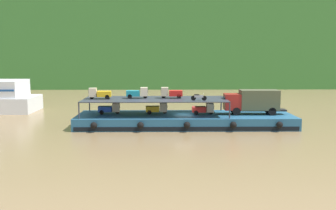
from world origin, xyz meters
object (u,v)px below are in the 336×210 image
object	(u,v)px
covered_lorry	(253,101)
mini_truck_lower_aft	(157,108)
mini_truck_upper_stern	(100,93)
mini_truck_upper_fore	(171,93)
motorcycle_upper_port	(199,97)
mini_truck_lower_mid	(203,109)
cargo_barge	(185,120)
mini_truck_lower_stern	(110,108)
mini_truck_upper_mid	(137,93)

from	to	relation	value
covered_lorry	mini_truck_lower_aft	distance (m)	12.21
mini_truck_upper_stern	mini_truck_upper_fore	world-z (taller)	same
mini_truck_upper_stern	motorcycle_upper_port	size ratio (longest dim) A/B	1.47
mini_truck_lower_mid	cargo_barge	bearing A→B (deg)	-176.65
mini_truck_lower_mid	mini_truck_upper_fore	size ratio (longest dim) A/B	0.99
mini_truck_lower_mid	mini_truck_upper_stern	distance (m)	13.20
covered_lorry	mini_truck_upper_stern	distance (m)	19.33
mini_truck_lower_stern	mini_truck_upper_stern	size ratio (longest dim) A/B	1.00
cargo_barge	mini_truck_upper_fore	distance (m)	3.91
mini_truck_lower_mid	mini_truck_upper_mid	world-z (taller)	mini_truck_upper_mid
mini_truck_lower_mid	motorcycle_upper_port	size ratio (longest dim) A/B	1.44
mini_truck_upper_mid	mini_truck_upper_fore	xyz separation A→B (m)	(4.31, 0.02, 0.00)
mini_truck_lower_aft	mini_truck_lower_mid	size ratio (longest dim) A/B	1.02
mini_truck_lower_stern	mini_truck_lower_mid	size ratio (longest dim) A/B	1.02
motorcycle_upper_port	covered_lorry	bearing A→B (deg)	15.74
mini_truck_upper_mid	mini_truck_lower_stern	bearing A→B (deg)	-179.64
mini_truck_upper_mid	mini_truck_upper_fore	world-z (taller)	same
cargo_barge	mini_truck_upper_stern	bearing A→B (deg)	-179.73
mini_truck_lower_mid	mini_truck_upper_mid	xyz separation A→B (m)	(-8.36, 0.52, 2.00)
covered_lorry	mini_truck_upper_fore	world-z (taller)	mini_truck_upper_fore
covered_lorry	mini_truck_upper_mid	distance (m)	14.66
mini_truck_upper_stern	mini_truck_upper_mid	bearing A→B (deg)	8.56
cargo_barge	mini_truck_lower_mid	distance (m)	2.74
mini_truck_lower_stern	mini_truck_upper_stern	xyz separation A→B (m)	(-1.10, -0.68, 2.00)
mini_truck_lower_stern	mini_truck_upper_mid	xyz separation A→B (m)	(3.59, 0.02, 2.00)
mini_truck_lower_stern	mini_truck_lower_mid	bearing A→B (deg)	-2.38
mini_truck_lower_mid	motorcycle_upper_port	distance (m)	2.83
mini_truck_lower_mid	motorcycle_upper_port	xyz separation A→B (m)	(-0.80, -2.08, 1.74)
mini_truck_lower_aft	mini_truck_lower_stern	bearing A→B (deg)	179.72
cargo_barge	mini_truck_upper_mid	distance (m)	6.98
mini_truck_lower_stern	motorcycle_upper_port	size ratio (longest dim) A/B	1.47
mini_truck_lower_stern	mini_truck_upper_stern	distance (m)	2.38
mini_truck_upper_stern	mini_truck_lower_aft	bearing A→B (deg)	5.22
mini_truck_upper_mid	mini_truck_upper_fore	size ratio (longest dim) A/B	1.01
mini_truck_lower_aft	mini_truck_upper_mid	xyz separation A→B (m)	(-2.46, 0.05, 2.00)
mini_truck_lower_aft	mini_truck_upper_stern	bearing A→B (deg)	-174.78
cargo_barge	motorcycle_upper_port	distance (m)	4.03
mini_truck_upper_fore	mini_truck_upper_stern	bearing A→B (deg)	-175.38
mini_truck_lower_stern	mini_truck_upper_fore	xyz separation A→B (m)	(7.91, 0.04, 2.00)
covered_lorry	mini_truck_upper_stern	world-z (taller)	mini_truck_upper_stern
mini_truck_upper_stern	mini_truck_lower_stern	bearing A→B (deg)	31.90
covered_lorry	motorcycle_upper_port	bearing A→B (deg)	-164.26
mini_truck_upper_fore	motorcycle_upper_port	xyz separation A→B (m)	(3.24, -2.63, -0.26)
mini_truck_lower_aft	cargo_barge	bearing A→B (deg)	-9.56
mini_truck_lower_stern	mini_truck_upper_stern	world-z (taller)	mini_truck_upper_stern
mini_truck_lower_stern	motorcycle_upper_port	world-z (taller)	motorcycle_upper_port
mini_truck_lower_stern	mini_truck_lower_aft	world-z (taller)	same
mini_truck_upper_mid	motorcycle_upper_port	distance (m)	8.00
mini_truck_lower_mid	mini_truck_lower_stern	bearing A→B (deg)	177.62
mini_truck_lower_aft	mini_truck_upper_stern	xyz separation A→B (m)	(-7.15, -0.65, 2.00)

